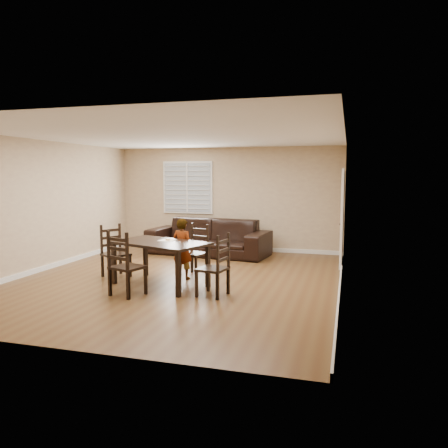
{
  "coord_description": "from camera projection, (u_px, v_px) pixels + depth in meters",
  "views": [
    {
      "loc": [
        3.09,
        -7.6,
        1.98
      ],
      "look_at": [
        0.68,
        0.81,
        1.0
      ],
      "focal_mm": 35.0,
      "sensor_mm": 36.0,
      "label": 1
    }
  ],
  "objects": [
    {
      "name": "chair_near",
      "position": [
        198.0,
        252.0,
        8.71
      ],
      "size": [
        0.57,
        0.55,
        1.02
      ],
      "rotation": [
        0.0,
        0.0,
        -0.33
      ],
      "color": "black",
      "rests_on": "ground"
    },
    {
      "name": "child",
      "position": [
        182.0,
        249.0,
        8.32
      ],
      "size": [
        0.47,
        0.35,
        1.17
      ],
      "primitive_type": "imported",
      "rotation": [
        0.0,
        0.0,
        2.95
      ],
      "color": "gray",
      "rests_on": "ground"
    },
    {
      "name": "napkin",
      "position": [
        167.0,
        240.0,
        7.95
      ],
      "size": [
        0.3,
        0.3,
        0.0
      ],
      "primitive_type": "cube",
      "rotation": [
        0.0,
        0.0,
        -0.08
      ],
      "color": "white",
      "rests_on": "dining_table"
    },
    {
      "name": "chair_left",
      "position": [
        113.0,
        253.0,
        8.59
      ],
      "size": [
        0.6,
        0.62,
        1.02
      ],
      "rotation": [
        0.0,
        0.0,
        1.03
      ],
      "color": "black",
      "rests_on": "ground"
    },
    {
      "name": "sofa",
      "position": [
        208.0,
        237.0,
        10.9
      ],
      "size": [
        3.14,
        1.52,
        0.88
      ],
      "primitive_type": "imported",
      "rotation": [
        0.0,
        0.0,
        -0.11
      ],
      "color": "black",
      "rests_on": "ground"
    },
    {
      "name": "dining_table",
      "position": [
        160.0,
        246.0,
        7.81
      ],
      "size": [
        1.92,
        1.46,
        0.8
      ],
      "rotation": [
        0.0,
        0.0,
        -0.33
      ],
      "color": "black",
      "rests_on": "ground"
    },
    {
      "name": "donut",
      "position": [
        168.0,
        239.0,
        7.94
      ],
      "size": [
        0.09,
        0.09,
        0.03
      ],
      "color": "gold",
      "rests_on": "napkin"
    },
    {
      "name": "room",
      "position": [
        182.0,
        184.0,
        8.29
      ],
      "size": [
        6.04,
        7.04,
        2.72
      ],
      "color": "#C8B187",
      "rests_on": "ground"
    },
    {
      "name": "ground",
      "position": [
        178.0,
        279.0,
        8.33
      ],
      "size": [
        7.0,
        7.0,
        0.0
      ],
      "primitive_type": "plane",
      "color": "brown",
      "rests_on": "ground"
    },
    {
      "name": "chair_right",
      "position": [
        219.0,
        268.0,
        7.11
      ],
      "size": [
        0.51,
        0.53,
        1.04
      ],
      "rotation": [
        0.0,
        0.0,
        -1.74
      ],
      "color": "black",
      "rests_on": "ground"
    },
    {
      "name": "chair_far",
      "position": [
        122.0,
        267.0,
        7.09
      ],
      "size": [
        0.6,
        0.58,
        1.09
      ],
      "rotation": [
        0.0,
        0.0,
        2.83
      ],
      "color": "black",
      "rests_on": "ground"
    }
  ]
}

